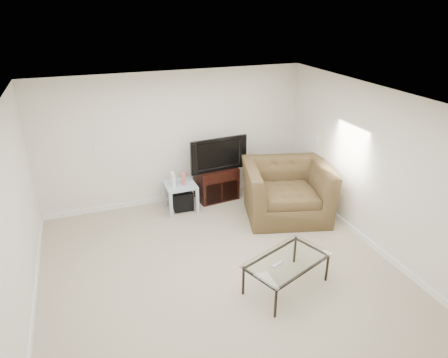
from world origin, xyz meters
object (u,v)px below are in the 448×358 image
object	(u,v)px
tv_stand	(216,183)
television	(217,153)
side_table	(181,197)
recliner	(287,182)
subwoofer	(182,200)
coffee_table	(286,274)

from	to	relation	value
tv_stand	television	bearing A→B (deg)	-90.00
tv_stand	side_table	world-z (taller)	tv_stand
recliner	subwoofer	bearing A→B (deg)	168.21
tv_stand	television	xyz separation A→B (m)	(0.00, -0.03, 0.65)
tv_stand	side_table	distance (m)	0.82
television	side_table	world-z (taller)	television
television	coffee_table	xyz separation A→B (m)	(-0.00, -2.87, -0.74)
television	subwoofer	xyz separation A→B (m)	(-0.75, -0.18, -0.78)
tv_stand	side_table	bearing A→B (deg)	-169.81
television	subwoofer	distance (m)	1.10
side_table	recliner	xyz separation A→B (m)	(1.75, -0.85, 0.39)
subwoofer	television	bearing A→B (deg)	13.15
television	recliner	bearing A→B (deg)	-51.74
recliner	coffee_table	world-z (taller)	recliner
subwoofer	recliner	world-z (taller)	recliner
tv_stand	subwoofer	xyz separation A→B (m)	(-0.75, -0.21, -0.13)
side_table	coffee_table	distance (m)	2.78
subwoofer	coffee_table	bearing A→B (deg)	-74.47
subwoofer	coffee_table	distance (m)	2.80
side_table	coffee_table	xyz separation A→B (m)	(0.78, -2.67, -0.04)
television	subwoofer	world-z (taller)	television
subwoofer	recliner	size ratio (longest dim) A/B	0.24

